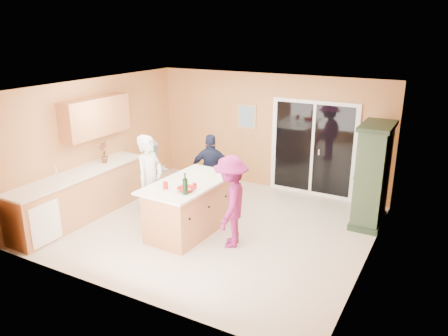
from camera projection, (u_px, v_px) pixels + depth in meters
The scene contains 22 objects.
floor at pixel (214, 226), 8.19m from camera, with size 5.50×5.50×0.00m, color beige.
ceiling at pixel (213, 87), 7.38m from camera, with size 5.50×5.00×0.10m, color silver.
wall_back at pixel (269, 132), 9.87m from camera, with size 5.50×0.10×2.60m, color #F09C62.
wall_front at pixel (119, 210), 5.70m from camera, with size 5.50×0.10×2.60m, color #F09C62.
wall_left at pixel (99, 142), 9.03m from camera, with size 0.10×5.00×2.60m, color #F09C62.
wall_right at pixel (373, 186), 6.53m from camera, with size 0.10×5.00×2.60m, color #F09C62.
left_cabinet_run at pixel (75, 199), 8.28m from camera, with size 0.65×3.05×1.24m.
upper_cabinets at pixel (96, 117), 8.61m from camera, with size 0.35×1.60×0.75m, color #C47E4C.
sliding_door at pixel (313, 149), 9.44m from camera, with size 1.90×0.07×2.10m.
framed_picture at pixel (247, 117), 10.00m from camera, with size 0.46×0.04×0.56m.
kitchen_island at pixel (189, 208), 7.86m from camera, with size 1.08×1.88×0.96m.
green_hutch at pixel (372, 176), 8.03m from camera, with size 0.56×1.05×1.93m.
woman_white at pixel (150, 181), 7.99m from camera, with size 0.64×0.42×1.74m, color silver.
woman_grey at pixel (154, 176), 8.68m from camera, with size 0.72×0.56×1.47m, color #9A9A9D.
woman_navy at pixel (211, 170), 8.97m from camera, with size 0.88×0.37×1.51m, color #171E33.
woman_magenta at pixel (231, 202), 7.27m from camera, with size 1.02×0.59×1.58m, color #811C5A.
serving_bowl at pixel (186, 189), 7.25m from camera, with size 0.28×0.28×0.07m, color #AB1613.
tulip_vase at pixel (104, 152), 8.78m from camera, with size 0.23×0.16×0.45m, color red.
tumbler_near at pixel (165, 185), 7.35m from camera, with size 0.08×0.08×0.12m, color #AB1613.
tumbler_far at pixel (195, 186), 7.35m from camera, with size 0.07×0.07×0.10m, color #AB1613.
wine_bottle at pixel (185, 186), 7.09m from camera, with size 0.08×0.08×0.37m.
white_plate at pixel (194, 188), 7.37m from camera, with size 0.22×0.22×0.02m, color white.
Camera 1 is at (3.72, -6.44, 3.59)m, focal length 35.00 mm.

